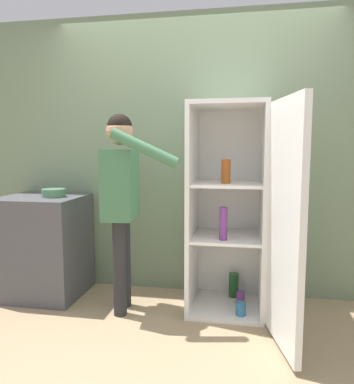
# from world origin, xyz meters

# --- Properties ---
(ground_plane) EXTENTS (12.00, 12.00, 0.00)m
(ground_plane) POSITION_xyz_m (0.00, 0.00, 0.00)
(ground_plane) COLOR tan
(wall_back) EXTENTS (7.00, 0.06, 2.55)m
(wall_back) POSITION_xyz_m (0.00, 0.98, 1.27)
(wall_back) COLOR gray
(wall_back) RESTS_ON ground_plane
(refrigerator) EXTENTS (0.80, 1.23, 1.70)m
(refrigerator) POSITION_xyz_m (0.43, 0.53, 0.84)
(refrigerator) COLOR white
(refrigerator) RESTS_ON ground_plane
(person) EXTENTS (0.65, 0.55, 1.61)m
(person) POSITION_xyz_m (-0.50, 0.41, 1.03)
(person) COLOR #262628
(person) RESTS_ON ground_plane
(counter) EXTENTS (0.72, 0.64, 0.91)m
(counter) POSITION_xyz_m (-1.34, 0.61, 0.46)
(counter) COLOR #4C4C51
(counter) RESTS_ON ground_plane
(bowl) EXTENTS (0.21, 0.21, 0.07)m
(bowl) POSITION_xyz_m (-1.21, 0.61, 0.95)
(bowl) COLOR #517F5B
(bowl) RESTS_ON counter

